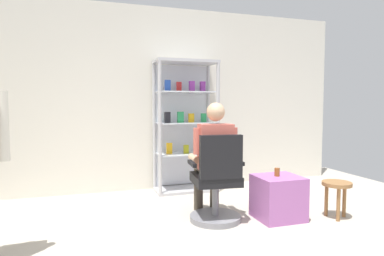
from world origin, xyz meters
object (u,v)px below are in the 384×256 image
object	(u,v)px
wooden_stool	(337,189)
tea_glass	(277,172)
office_chair	(217,186)
seated_shopkeeper	(213,155)
storage_crate	(278,197)
display_cabinet_main	(184,125)

from	to	relation	value
wooden_stool	tea_glass	bearing A→B (deg)	164.00
office_chair	seated_shopkeeper	world-z (taller)	seated_shopkeeper
seated_shopkeeper	wooden_stool	distance (m)	1.44
seated_shopkeeper	storage_crate	bearing A→B (deg)	-21.39
wooden_stool	office_chair	bearing A→B (deg)	168.32
seated_shopkeeper	tea_glass	distance (m)	0.73
storage_crate	office_chair	bearing A→B (deg)	171.64
tea_glass	display_cabinet_main	bearing A→B (deg)	112.02
display_cabinet_main	storage_crate	world-z (taller)	display_cabinet_main
seated_shopkeeper	wooden_stool	world-z (taller)	seated_shopkeeper
seated_shopkeeper	tea_glass	size ratio (longest dim) A/B	14.17
display_cabinet_main	wooden_stool	bearing A→B (deg)	-53.56
display_cabinet_main	wooden_stool	xyz separation A→B (m)	(1.27, -1.72, -0.64)
seated_shopkeeper	display_cabinet_main	bearing A→B (deg)	88.03
display_cabinet_main	seated_shopkeeper	world-z (taller)	display_cabinet_main
tea_glass	wooden_stool	bearing A→B (deg)	-16.00
storage_crate	wooden_stool	size ratio (longest dim) A/B	1.19
office_chair	tea_glass	world-z (taller)	office_chair
storage_crate	tea_glass	world-z (taller)	tea_glass
storage_crate	wooden_stool	bearing A→B (deg)	-15.19
office_chair	storage_crate	xyz separation A→B (m)	(0.69, -0.10, -0.15)
office_chair	seated_shopkeeper	xyz separation A→B (m)	(0.02, 0.16, 0.32)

